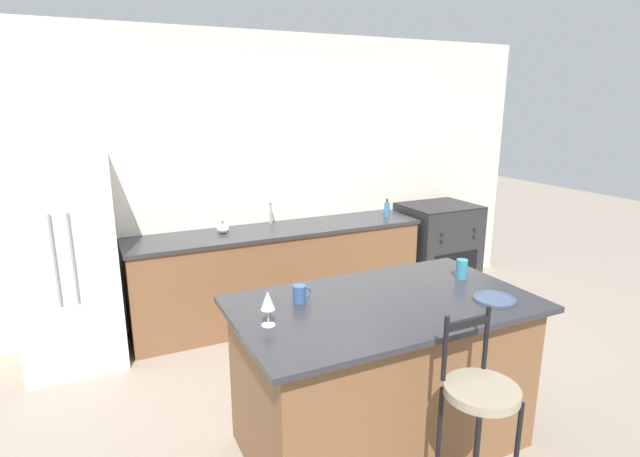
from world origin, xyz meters
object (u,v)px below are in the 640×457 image
object	(u,v)px
dinner_plate	(495,299)
wine_glass	(268,301)
coffee_mug	(300,294)
soap_bottle	(387,209)
bar_stool_near	(478,415)
tumbler_cup	(462,269)
refrigerator	(66,257)
pumpkin_decoration	(223,228)
oven_range	(437,247)

from	to	relation	value
dinner_plate	wine_glass	world-z (taller)	wine_glass
coffee_mug	soap_bottle	bearing A→B (deg)	45.36
bar_stool_near	tumbler_cup	distance (m)	1.12
refrigerator	coffee_mug	distance (m)	2.15
bar_stool_near	pumpkin_decoration	world-z (taller)	bar_stool_near
coffee_mug	bar_stool_near	bearing A→B (deg)	-61.56
oven_range	wine_glass	xyz separation A→B (m)	(-2.69, -1.98, 0.59)
oven_range	refrigerator	bearing A→B (deg)	-179.69
oven_range	soap_bottle	bearing A→B (deg)	-179.47
wine_glass	tumbler_cup	distance (m)	1.40
refrigerator	dinner_plate	distance (m)	3.19
bar_stool_near	soap_bottle	xyz separation A→B (m)	(1.22, 2.70, 0.36)
tumbler_cup	pumpkin_decoration	bearing A→B (deg)	119.50
bar_stool_near	tumbler_cup	xyz separation A→B (m)	(0.61, 0.86, 0.38)
refrigerator	soap_bottle	distance (m)	2.99
refrigerator	soap_bottle	world-z (taller)	refrigerator
wine_glass	pumpkin_decoration	world-z (taller)	wine_glass
pumpkin_decoration	dinner_plate	bearing A→B (deg)	-66.28
oven_range	bar_stool_near	distance (m)	3.31
dinner_plate	wine_glass	size ratio (longest dim) A/B	1.28
coffee_mug	soap_bottle	xyz separation A→B (m)	(1.73, 1.76, -0.01)
oven_range	soap_bottle	xyz separation A→B (m)	(-0.68, -0.01, 0.50)
oven_range	bar_stool_near	xyz separation A→B (m)	(-1.90, -2.71, 0.14)
refrigerator	bar_stool_near	xyz separation A→B (m)	(1.77, -2.69, -0.26)
refrigerator	pumpkin_decoration	distance (m)	1.29
oven_range	tumbler_cup	distance (m)	2.31
bar_stool_near	coffee_mug	world-z (taller)	bar_stool_near
bar_stool_near	coffee_mug	bearing A→B (deg)	118.44
wine_glass	pumpkin_decoration	distance (m)	2.08
refrigerator	tumbler_cup	bearing A→B (deg)	-37.60
bar_stool_near	pumpkin_decoration	distance (m)	2.85
wine_glass	pumpkin_decoration	xyz separation A→B (m)	(0.30, 2.06, -0.12)
bar_stool_near	soap_bottle	distance (m)	2.99
tumbler_cup	refrigerator	bearing A→B (deg)	142.40
refrigerator	wine_glass	xyz separation A→B (m)	(0.98, -1.96, 0.19)
oven_range	tumbler_cup	world-z (taller)	tumbler_cup
soap_bottle	tumbler_cup	bearing A→B (deg)	-108.34
oven_range	soap_bottle	distance (m)	0.84
dinner_plate	refrigerator	bearing A→B (deg)	136.13
dinner_plate	soap_bottle	world-z (taller)	soap_bottle
tumbler_cup	oven_range	bearing A→B (deg)	55.08
bar_stool_near	wine_glass	distance (m)	1.16
bar_stool_near	pumpkin_decoration	size ratio (longest dim) A/B	9.87
soap_bottle	pumpkin_decoration	bearing A→B (deg)	177.09
wine_glass	soap_bottle	bearing A→B (deg)	44.50
oven_range	dinner_plate	distance (m)	2.66
pumpkin_decoration	tumbler_cup	bearing A→B (deg)	-60.50
dinner_plate	oven_range	bearing A→B (deg)	58.46
dinner_plate	soap_bottle	bearing A→B (deg)	72.79
wine_glass	soap_bottle	xyz separation A→B (m)	(2.01, 1.97, -0.09)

